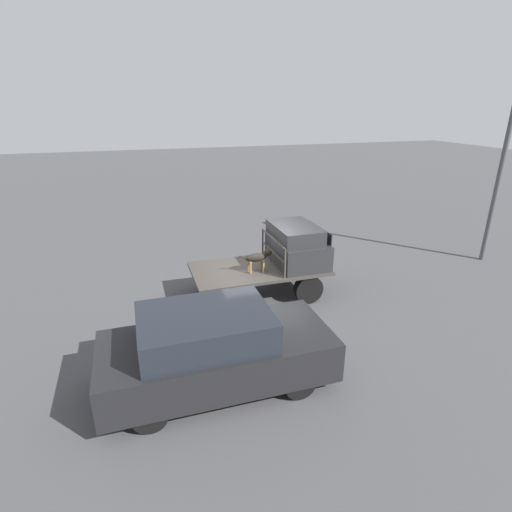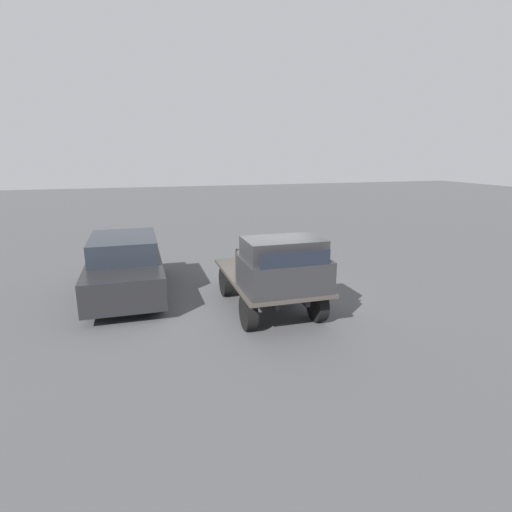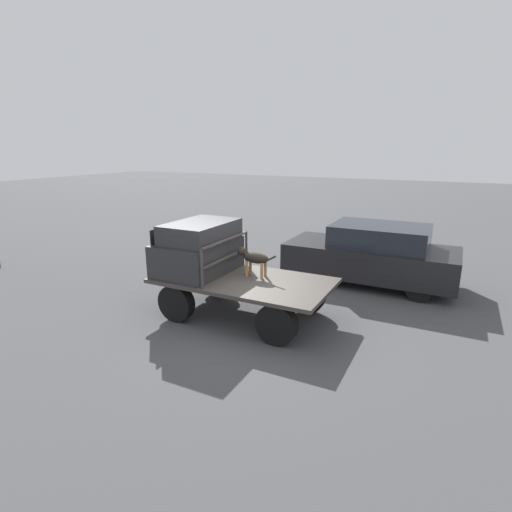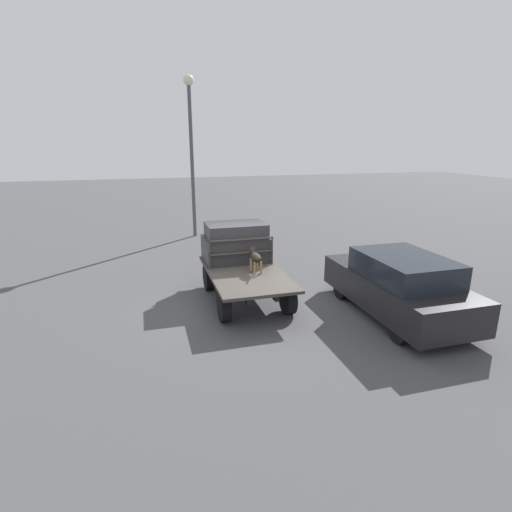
% 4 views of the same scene
% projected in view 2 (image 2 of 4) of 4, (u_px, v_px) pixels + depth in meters
% --- Properties ---
extents(ground_plane, '(80.00, 80.00, 0.00)m').
position_uv_depth(ground_plane, '(268.00, 307.00, 10.13)').
color(ground_plane, '#474749').
extents(flatbed_truck, '(3.70, 1.97, 0.85)m').
position_uv_depth(flatbed_truck, '(268.00, 284.00, 9.98)').
color(flatbed_truck, black).
rests_on(flatbed_truck, ground).
extents(truck_cab, '(1.32, 1.85, 1.13)m').
position_uv_depth(truck_cab, '(284.00, 266.00, 8.75)').
color(truck_cab, '#28282B').
rests_on(truck_cab, flatbed_truck).
extents(truck_headboard, '(0.04, 1.85, 0.81)m').
position_uv_depth(truck_headboard, '(274.00, 258.00, 9.40)').
color(truck_headboard, '#3D3833').
rests_on(truck_headboard, flatbed_truck).
extents(dog, '(0.95, 0.24, 0.65)m').
position_uv_depth(dog, '(257.00, 258.00, 9.84)').
color(dog, '#9E7547').
rests_on(dog, flatbed_truck).
extents(parked_sedan, '(4.34, 1.90, 1.60)m').
position_uv_depth(parked_sedan, '(125.00, 266.00, 10.83)').
color(parked_sedan, black).
rests_on(parked_sedan, ground).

